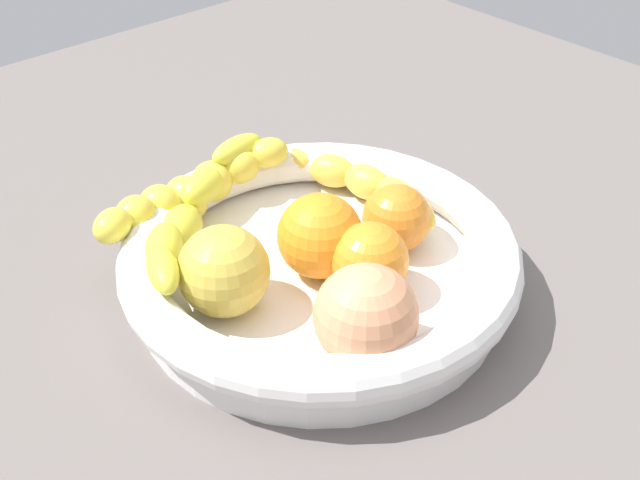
# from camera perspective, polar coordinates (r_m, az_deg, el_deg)

# --- Properties ---
(kitchen_counter) EXTENTS (1.20, 1.20, 0.03)m
(kitchen_counter) POSITION_cam_1_polar(r_m,az_deg,el_deg) (0.67, 0.00, -4.60)
(kitchen_counter) COLOR #675F5C
(kitchen_counter) RESTS_ON ground
(fruit_bowl) EXTENTS (0.32, 0.32, 0.06)m
(fruit_bowl) POSITION_cam_1_polar(r_m,az_deg,el_deg) (0.64, 0.00, -1.56)
(fruit_bowl) COLOR white
(fruit_bowl) RESTS_ON kitchen_counter
(banana_draped_left) EXTENTS (0.14, 0.19, 0.06)m
(banana_draped_left) POSITION_cam_1_polar(r_m,az_deg,el_deg) (0.66, -9.28, 1.67)
(banana_draped_left) COLOR yellow
(banana_draped_left) RESTS_ON fruit_bowl
(banana_draped_right) EXTENTS (0.21, 0.10, 0.03)m
(banana_draped_right) POSITION_cam_1_polar(r_m,az_deg,el_deg) (0.72, 1.67, 4.40)
(banana_draped_right) COLOR yellow
(banana_draped_right) RESTS_ON fruit_bowl
(banana_arching_top) EXTENTS (0.06, 0.21, 0.05)m
(banana_arching_top) POSITION_cam_1_polar(r_m,az_deg,el_deg) (0.70, -9.22, 3.35)
(banana_arching_top) COLOR yellow
(banana_arching_top) RESTS_ON fruit_bowl
(orange_front) EXTENTS (0.06, 0.06, 0.06)m
(orange_front) POSITION_cam_1_polar(r_m,az_deg,el_deg) (0.61, 3.54, -1.45)
(orange_front) COLOR orange
(orange_front) RESTS_ON fruit_bowl
(orange_mid_left) EXTENTS (0.06, 0.06, 0.06)m
(orange_mid_left) POSITION_cam_1_polar(r_m,az_deg,el_deg) (0.66, 5.41, 1.54)
(orange_mid_left) COLOR orange
(orange_mid_left) RESTS_ON fruit_bowl
(orange_mid_right) EXTENTS (0.07, 0.07, 0.07)m
(orange_mid_right) POSITION_cam_1_polar(r_m,az_deg,el_deg) (0.63, 0.18, 0.48)
(orange_mid_right) COLOR orange
(orange_mid_right) RESTS_ON fruit_bowl
(peach_blush) EXTENTS (0.07, 0.07, 0.07)m
(peach_blush) POSITION_cam_1_polar(r_m,az_deg,el_deg) (0.55, 3.25, -5.35)
(peach_blush) COLOR #EE9D6C
(peach_blush) RESTS_ON fruit_bowl
(apple_yellow) EXTENTS (0.07, 0.07, 0.07)m
(apple_yellow) POSITION_cam_1_polar(r_m,az_deg,el_deg) (0.60, -6.81, -2.19)
(apple_yellow) COLOR gold
(apple_yellow) RESTS_ON fruit_bowl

